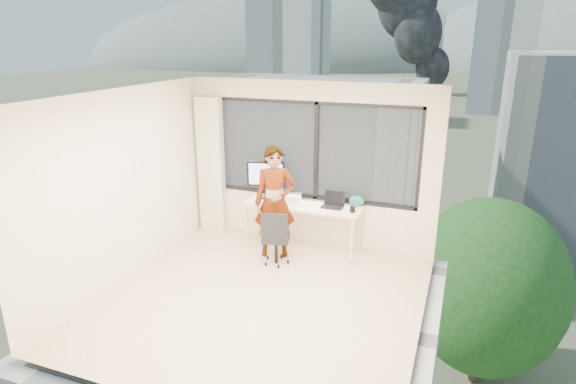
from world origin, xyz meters
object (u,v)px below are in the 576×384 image
at_px(chair, 276,236).
at_px(monitor, 266,179).
at_px(person, 275,202).
at_px(handbag, 357,201).
at_px(desk, 303,227).
at_px(laptop, 333,201).
at_px(game_console, 292,197).

xyz_separation_m(chair, monitor, (-0.47, 0.75, 0.62)).
distance_m(person, handbag, 1.25).
xyz_separation_m(desk, chair, (-0.20, -0.63, 0.06)).
bearing_deg(person, laptop, 5.21).
distance_m(desk, laptop, 0.67).
relative_size(monitor, laptop, 1.78).
xyz_separation_m(chair, game_console, (-0.05, 0.81, 0.35)).
relative_size(chair, monitor, 1.43).
bearing_deg(laptop, game_console, 168.93).
relative_size(person, monitor, 2.83).
xyz_separation_m(person, monitor, (-0.35, 0.47, 0.20)).
distance_m(person, game_console, 0.54).
bearing_deg(desk, handbag, 13.60).
xyz_separation_m(person, game_console, (0.07, 0.53, -0.07)).
bearing_deg(person, chair, -85.70).
relative_size(monitor, handbag, 2.60).
distance_m(person, monitor, 0.62).
relative_size(desk, monitor, 2.98).
relative_size(desk, chair, 2.08).
height_order(desk, chair, chair).
relative_size(chair, person, 0.51).
bearing_deg(handbag, chair, -122.24).
height_order(person, game_console, person).
bearing_deg(chair, person, 100.16).
distance_m(desk, chair, 0.66).
xyz_separation_m(game_console, handbag, (1.05, 0.02, 0.05)).
xyz_separation_m(desk, monitor, (-0.67, 0.12, 0.68)).
distance_m(desk, handbag, 0.95).
bearing_deg(monitor, chair, -71.88).
distance_m(desk, monitor, 0.96).
bearing_deg(chair, laptop, 30.29).
bearing_deg(monitor, person, -67.81).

